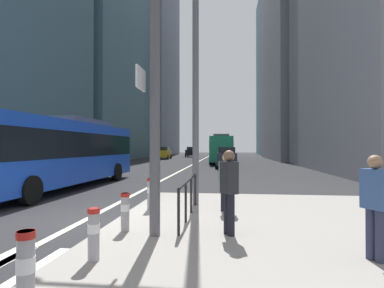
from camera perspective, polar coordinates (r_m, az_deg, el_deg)
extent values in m
plane|color=#28282B|center=(28.36, -1.17, -4.50)|extent=(160.00, 160.00, 0.00)
cube|color=gray|center=(7.49, 20.21, -15.18)|extent=(9.00, 10.00, 0.15)
cube|color=silver|center=(5.40, -30.11, -21.85)|extent=(0.45, 3.20, 0.01)
cube|color=beige|center=(38.28, 0.84, -3.46)|extent=(0.20, 80.00, 0.01)
cube|color=slate|center=(52.91, -16.53, 17.11)|extent=(10.28, 22.97, 35.95)
cube|color=slate|center=(77.21, -8.88, 15.16)|extent=(13.58, 23.35, 45.63)
cube|color=gray|center=(53.76, 21.23, 14.60)|extent=(13.19, 21.98, 31.91)
cube|color=slate|center=(77.33, 16.60, 12.63)|extent=(10.75, 20.86, 39.06)
cube|color=blue|center=(15.57, -23.13, -1.39)|extent=(2.80, 11.99, 2.75)
cube|color=black|center=(15.57, -23.12, -0.13)|extent=(2.83, 11.75, 1.10)
cube|color=#4C4C51|center=(17.18, -20.02, 3.78)|extent=(1.86, 4.34, 0.30)
cylinder|color=black|center=(11.81, -27.78, -7.63)|extent=(0.33, 1.01, 1.00)
cylinder|color=black|center=(18.52, -13.78, -5.06)|extent=(0.33, 1.01, 1.00)
cylinder|color=black|center=(19.54, -20.36, -4.81)|extent=(0.33, 1.01, 1.00)
cube|color=black|center=(18.20, -31.82, -1.36)|extent=(1.50, 2.33, 0.52)
cylinder|color=black|center=(18.79, -27.15, -5.51)|extent=(0.22, 0.64, 0.64)
cylinder|color=black|center=(19.86, -31.53, -5.22)|extent=(0.22, 0.64, 0.64)
cube|color=#198456|center=(37.79, 5.46, -0.89)|extent=(2.72, 11.84, 2.75)
cube|color=black|center=(37.79, 5.46, -0.37)|extent=(2.75, 11.60, 1.10)
cube|color=#4C4C51|center=(36.04, 5.46, 1.52)|extent=(1.83, 4.28, 0.30)
cylinder|color=black|center=(41.61, 3.81, -2.54)|extent=(0.32, 1.01, 1.00)
cylinder|color=black|center=(41.61, 7.12, -2.54)|extent=(0.32, 1.01, 1.00)
cylinder|color=black|center=(34.07, 3.44, -2.99)|extent=(0.32, 1.01, 1.00)
cylinder|color=black|center=(34.07, 7.49, -2.99)|extent=(0.32, 1.01, 1.00)
cube|color=#198456|center=(56.03, 5.63, -0.76)|extent=(2.78, 11.13, 2.75)
cube|color=black|center=(56.03, 5.63, -0.41)|extent=(2.81, 10.91, 1.10)
cube|color=#4C4C51|center=(54.38, 5.55, 0.84)|extent=(1.85, 4.03, 0.30)
cylinder|color=black|center=(59.64, 4.62, -1.92)|extent=(0.32, 1.01, 1.00)
cylinder|color=black|center=(59.55, 6.92, -1.92)|extent=(0.32, 1.01, 1.00)
cylinder|color=black|center=(52.57, 4.16, -2.12)|extent=(0.32, 1.01, 1.00)
cylinder|color=black|center=(52.47, 6.78, -2.12)|extent=(0.32, 1.01, 1.00)
cube|color=gold|center=(49.18, -5.27, -1.79)|extent=(1.90, 4.46, 1.10)
cube|color=black|center=(49.31, -5.24, -0.85)|extent=(1.56, 2.43, 0.52)
cylinder|color=black|center=(47.56, -4.51, -2.50)|extent=(0.24, 0.65, 0.64)
cylinder|color=black|center=(47.89, -6.66, -2.49)|extent=(0.24, 0.65, 0.64)
cylinder|color=black|center=(50.52, -3.95, -2.39)|extent=(0.24, 0.65, 0.64)
cylinder|color=black|center=(50.84, -5.98, -2.37)|extent=(0.24, 0.65, 0.64)
cube|color=#232838|center=(28.59, 6.45, -2.72)|extent=(1.79, 4.02, 1.10)
cube|color=black|center=(28.42, 6.45, -1.10)|extent=(1.50, 2.17, 0.52)
cylinder|color=black|center=(29.99, 4.71, -3.67)|extent=(0.22, 0.64, 0.64)
cylinder|color=black|center=(29.99, 8.19, -3.67)|extent=(0.22, 0.64, 0.64)
cylinder|color=black|center=(27.27, 4.54, -3.99)|extent=(0.22, 0.64, 0.64)
cylinder|color=black|center=(27.27, 8.38, -3.98)|extent=(0.22, 0.64, 0.64)
cube|color=#B2A899|center=(43.34, 6.67, -1.97)|extent=(1.83, 4.27, 1.10)
cube|color=black|center=(43.18, 6.67, -0.90)|extent=(1.52, 2.31, 0.52)
cylinder|color=black|center=(44.80, 5.48, -2.62)|extent=(0.23, 0.64, 0.64)
cylinder|color=black|center=(44.82, 7.81, -2.62)|extent=(0.23, 0.64, 0.64)
cylinder|color=black|center=(41.91, 5.45, -2.77)|extent=(0.23, 0.64, 0.64)
cylinder|color=black|center=(41.94, 7.94, -2.77)|extent=(0.23, 0.64, 0.64)
cube|color=black|center=(59.46, -0.10, -1.57)|extent=(1.89, 4.44, 1.10)
cube|color=black|center=(59.59, -0.08, -0.79)|extent=(1.55, 2.41, 0.52)
cylinder|color=black|center=(57.87, 0.59, -2.15)|extent=(0.24, 0.65, 0.64)
cylinder|color=black|center=(58.13, -1.19, -2.14)|extent=(0.24, 0.65, 0.64)
cylinder|color=black|center=(60.83, 0.95, -2.07)|extent=(0.24, 0.65, 0.64)
cylinder|color=black|center=(61.08, -0.75, -2.06)|extent=(0.24, 0.65, 0.64)
cylinder|color=#515156|center=(6.49, -6.88, 9.92)|extent=(0.22, 0.22, 6.00)
cube|color=white|center=(6.42, -9.48, 11.85)|extent=(0.04, 0.60, 0.44)
cylinder|color=#56565B|center=(9.95, 0.67, 12.12)|extent=(0.20, 0.20, 8.00)
cylinder|color=#99999E|center=(3.95, -28.45, -20.58)|extent=(0.18, 0.18, 0.93)
cylinder|color=white|center=(3.91, -28.44, -19.04)|extent=(0.19, 0.19, 0.17)
cylinder|color=#B21E19|center=(3.82, -28.42, -14.56)|extent=(0.20, 0.20, 0.08)
cylinder|color=#99999E|center=(5.37, -17.76, -15.68)|extent=(0.18, 0.18, 0.84)
cylinder|color=white|center=(5.34, -17.76, -14.64)|extent=(0.19, 0.19, 0.15)
cylinder|color=#B21E19|center=(5.28, -17.75, -11.70)|extent=(0.20, 0.20, 0.08)
cylinder|color=#99999E|center=(6.95, -12.29, -12.23)|extent=(0.18, 0.18, 0.82)
cylinder|color=white|center=(6.93, -12.29, -11.43)|extent=(0.19, 0.19, 0.15)
cylinder|color=#B21E19|center=(6.89, -12.29, -9.20)|extent=(0.20, 0.20, 0.08)
cylinder|color=#99999E|center=(9.10, -7.73, -9.17)|extent=(0.18, 0.18, 0.91)
cylinder|color=white|center=(9.08, -7.73, -8.48)|extent=(0.19, 0.19, 0.16)
cylinder|color=#B21E19|center=(9.05, -7.73, -6.57)|extent=(0.20, 0.20, 0.08)
cylinder|color=black|center=(6.47, -2.50, -12.56)|extent=(0.06, 0.06, 0.95)
cylinder|color=black|center=(7.54, -1.17, -10.83)|extent=(0.06, 0.06, 0.95)
cylinder|color=black|center=(8.61, -0.17, -9.53)|extent=(0.06, 0.06, 0.95)
cylinder|color=black|center=(9.69, 0.59, -8.52)|extent=(0.06, 0.06, 0.95)
cylinder|color=black|center=(8.01, -0.64, -6.79)|extent=(0.06, 3.29, 0.06)
cylinder|color=#2D334C|center=(5.96, 30.21, -14.15)|extent=(0.15, 0.15, 0.83)
cylinder|color=#2D334C|center=(5.86, 31.51, -14.36)|extent=(0.15, 0.15, 0.83)
cube|color=#38568E|center=(5.78, 30.82, -7.18)|extent=(0.40, 0.45, 0.64)
sphere|color=#9E7556|center=(5.74, 30.80, -2.88)|extent=(0.23, 0.23, 0.23)
cylinder|color=black|center=(6.65, 6.54, -12.63)|extent=(0.15, 0.15, 0.86)
cylinder|color=black|center=(6.51, 7.24, -12.89)|extent=(0.15, 0.15, 0.86)
cube|color=#232328|center=(6.46, 6.88, -6.17)|extent=(0.39, 0.45, 0.66)
sphere|color=brown|center=(6.43, 6.88, -2.19)|extent=(0.24, 0.24, 0.24)
cylinder|color=black|center=(8.86, 6.85, -9.78)|extent=(0.15, 0.15, 0.80)
cylinder|color=black|center=(8.90, 5.83, -9.74)|extent=(0.15, 0.15, 0.80)
cube|color=#4C7F66|center=(8.79, 6.33, -5.22)|extent=(0.42, 0.31, 0.61)
sphere|color=tan|center=(8.77, 6.33, -2.51)|extent=(0.22, 0.22, 0.22)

